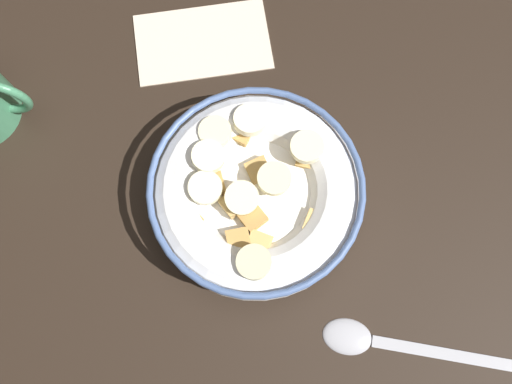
# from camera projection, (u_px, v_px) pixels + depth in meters

# --- Properties ---
(ground_plane) EXTENTS (1.13, 1.13, 0.02)m
(ground_plane) POSITION_uv_depth(u_px,v_px,m) (256.00, 203.00, 0.48)
(ground_plane) COLOR black
(cereal_bowl) EXTENTS (0.19, 0.19, 0.05)m
(cereal_bowl) POSITION_uv_depth(u_px,v_px,m) (256.00, 192.00, 0.45)
(cereal_bowl) COLOR white
(cereal_bowl) RESTS_ON ground_plane
(spoon) EXTENTS (0.17, 0.03, 0.01)m
(spoon) POSITION_uv_depth(u_px,v_px,m) (376.00, 342.00, 0.44)
(spoon) COLOR #A5A5AD
(spoon) RESTS_ON ground_plane
(folded_napkin) EXTENTS (0.15, 0.11, 0.00)m
(folded_napkin) POSITION_uv_depth(u_px,v_px,m) (203.00, 41.00, 0.51)
(folded_napkin) COLOR beige
(folded_napkin) RESTS_ON ground_plane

